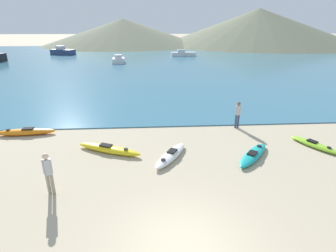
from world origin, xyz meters
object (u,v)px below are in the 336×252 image
(moored_boat_0, at_px, (119,60))
(kayak_on_sand_3, at_px, (26,132))
(kayak_on_sand_0, at_px, (171,155))
(kayak_on_sand_4, at_px, (109,149))
(person_near_waterline, at_px, (238,113))
(moored_boat_1, at_px, (183,54))
(kayak_on_sand_2, at_px, (314,145))
(moored_boat_4, at_px, (63,52))
(person_near_foreground, at_px, (48,171))
(kayak_on_sand_1, at_px, (253,155))

(moored_boat_0, bearing_deg, kayak_on_sand_3, -93.67)
(kayak_on_sand_0, distance_m, kayak_on_sand_4, 3.13)
(kayak_on_sand_3, distance_m, person_near_waterline, 12.51)
(kayak_on_sand_3, bearing_deg, moored_boat_0, 86.33)
(person_near_waterline, height_order, moored_boat_1, person_near_waterline)
(kayak_on_sand_4, distance_m, moored_boat_0, 33.30)
(kayak_on_sand_0, bearing_deg, kayak_on_sand_2, 5.56)
(kayak_on_sand_3, height_order, moored_boat_0, moored_boat_0)
(kayak_on_sand_2, distance_m, kayak_on_sand_3, 15.89)
(moored_boat_4, bearing_deg, person_near_foreground, -73.61)
(kayak_on_sand_4, height_order, moored_boat_0, moored_boat_0)
(moored_boat_1, bearing_deg, kayak_on_sand_3, -109.06)
(person_near_foreground, distance_m, moored_boat_0, 36.54)
(kayak_on_sand_2, relative_size, person_near_foreground, 1.56)
(kayak_on_sand_0, xyz_separation_m, person_near_foreground, (-4.66, -2.54, 0.82))
(moored_boat_1, bearing_deg, moored_boat_0, -140.64)
(kayak_on_sand_0, bearing_deg, moored_boat_0, 100.32)
(kayak_on_sand_2, height_order, person_near_waterline, person_near_waterline)
(kayak_on_sand_0, relative_size, moored_boat_4, 0.52)
(moored_boat_1, bearing_deg, person_near_waterline, -92.12)
(kayak_on_sand_1, relative_size, kayak_on_sand_2, 1.04)
(kayak_on_sand_0, xyz_separation_m, moored_boat_0, (-6.18, 33.96, 0.38))
(kayak_on_sand_1, height_order, person_near_waterline, person_near_waterline)
(person_near_waterline, distance_m, moored_boat_4, 50.35)
(kayak_on_sand_1, bearing_deg, moored_boat_4, 115.96)
(kayak_on_sand_3, bearing_deg, kayak_on_sand_0, -22.47)
(kayak_on_sand_1, relative_size, moored_boat_4, 0.50)
(kayak_on_sand_1, xyz_separation_m, moored_boat_4, (-23.47, 48.20, 0.56))
(kayak_on_sand_2, height_order, moored_boat_0, moored_boat_0)
(kayak_on_sand_4, relative_size, person_near_waterline, 2.06)
(kayak_on_sand_2, distance_m, person_near_foreground, 12.65)
(person_near_foreground, height_order, person_near_waterline, person_near_foreground)
(kayak_on_sand_0, height_order, moored_boat_4, moored_boat_4)
(person_near_foreground, xyz_separation_m, moored_boat_0, (-1.52, 36.50, -0.44))
(kayak_on_sand_2, height_order, person_near_foreground, person_near_foreground)
(kayak_on_sand_1, bearing_deg, person_near_waterline, 83.97)
(kayak_on_sand_0, xyz_separation_m, moored_boat_4, (-19.54, 48.01, 0.55))
(moored_boat_0, bearing_deg, kayak_on_sand_0, -79.68)
(kayak_on_sand_1, distance_m, person_near_waterline, 3.98)
(kayak_on_sand_2, bearing_deg, kayak_on_sand_0, -174.44)
(kayak_on_sand_4, height_order, person_near_waterline, person_near_waterline)
(kayak_on_sand_1, bearing_deg, moored_boat_0, 106.49)
(kayak_on_sand_0, xyz_separation_m, kayak_on_sand_1, (3.93, -0.20, -0.01))
(kayak_on_sand_2, relative_size, person_near_waterline, 1.59)
(kayak_on_sand_3, bearing_deg, moored_boat_1, 70.94)
(kayak_on_sand_1, relative_size, kayak_on_sand_4, 0.80)
(kayak_on_sand_0, height_order, moored_boat_1, moored_boat_1)
(moored_boat_0, bearing_deg, moored_boat_4, 133.55)
(moored_boat_0, bearing_deg, kayak_on_sand_2, -67.59)
(kayak_on_sand_0, distance_m, kayak_on_sand_2, 7.56)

